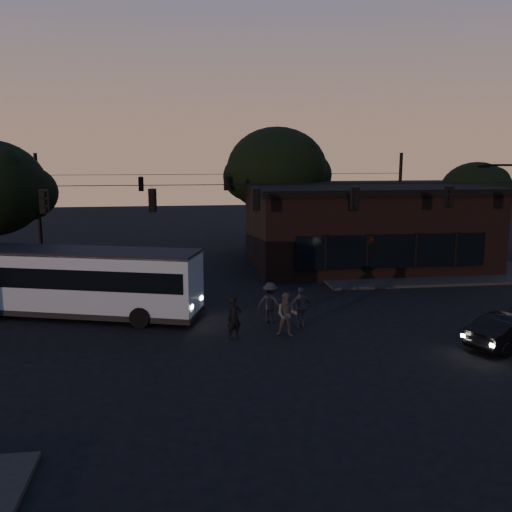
{
  "coord_description": "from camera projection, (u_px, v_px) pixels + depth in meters",
  "views": [
    {
      "loc": [
        -3.35,
        -20.93,
        7.67
      ],
      "look_at": [
        0.0,
        4.0,
        3.0
      ],
      "focal_mm": 40.0,
      "sensor_mm": 36.0,
      "label": 1
    }
  ],
  "objects": [
    {
      "name": "sidewalk_far_right",
      "position": [
        417.0,
        268.0,
        37.43
      ],
      "size": [
        14.0,
        10.0,
        0.15
      ],
      "primitive_type": "cube",
      "color": "black",
      "rests_on": "ground"
    },
    {
      "name": "pedestrian_b",
      "position": [
        287.0,
        315.0,
        23.75
      ],
      "size": [
        1.06,
        0.92,
        1.87
      ],
      "primitive_type": "imported",
      "rotation": [
        0.0,
        0.0,
        -0.26
      ],
      "color": "#3A3635",
      "rests_on": "ground"
    },
    {
      "name": "ground",
      "position": [
        270.0,
        350.0,
        22.23
      ],
      "size": [
        120.0,
        120.0,
        0.0
      ],
      "primitive_type": "plane",
      "color": "black",
      "rests_on": "ground"
    },
    {
      "name": "pedestrian_d",
      "position": [
        270.0,
        303.0,
        25.59
      ],
      "size": [
        1.39,
        1.21,
        1.86
      ],
      "primitive_type": "imported",
      "rotation": [
        0.0,
        0.0,
        2.6
      ],
      "color": "black",
      "rests_on": "ground"
    },
    {
      "name": "pedestrian_c",
      "position": [
        301.0,
        307.0,
        25.06
      ],
      "size": [
        1.08,
        0.53,
        1.78
      ],
      "primitive_type": "imported",
      "rotation": [
        0.0,
        0.0,
        3.24
      ],
      "color": "#302F3A",
      "rests_on": "ground"
    },
    {
      "name": "building",
      "position": [
        364.0,
        225.0,
        38.48
      ],
      "size": [
        15.4,
        10.41,
        5.4
      ],
      "color": "black",
      "rests_on": "ground"
    },
    {
      "name": "bus",
      "position": [
        80.0,
        279.0,
        26.47
      ],
      "size": [
        11.52,
        5.81,
        3.17
      ],
      "rotation": [
        0.0,
        0.0,
        -0.3
      ],
      "color": "gray",
      "rests_on": "ground"
    },
    {
      "name": "tree_right",
      "position": [
        476.0,
        193.0,
        41.28
      ],
      "size": [
        5.2,
        5.2,
        6.86
      ],
      "color": "black",
      "rests_on": "ground"
    },
    {
      "name": "signal_rig_near",
      "position": [
        256.0,
        224.0,
        25.32
      ],
      "size": [
        26.24,
        0.3,
        7.5
      ],
      "color": "black",
      "rests_on": "ground"
    },
    {
      "name": "sidewalk_far_left",
      "position": [
        2.0,
        280.0,
        34.03
      ],
      "size": [
        14.0,
        10.0,
        0.15
      ],
      "primitive_type": "cube",
      "color": "black",
      "rests_on": "ground"
    },
    {
      "name": "signal_rig_far",
      "position": [
        226.0,
        199.0,
        40.95
      ],
      "size": [
        26.24,
        0.3,
        7.5
      ],
      "color": "black",
      "rests_on": "ground"
    },
    {
      "name": "tree_behind",
      "position": [
        277.0,
        170.0,
        43.06
      ],
      "size": [
        7.6,
        7.6,
        9.43
      ],
      "color": "black",
      "rests_on": "ground"
    },
    {
      "name": "pedestrian_a",
      "position": [
        234.0,
        318.0,
        23.34
      ],
      "size": [
        0.77,
        0.64,
        1.79
      ],
      "primitive_type": "imported",
      "rotation": [
        0.0,
        0.0,
        0.38
      ],
      "color": "black",
      "rests_on": "ground"
    }
  ]
}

